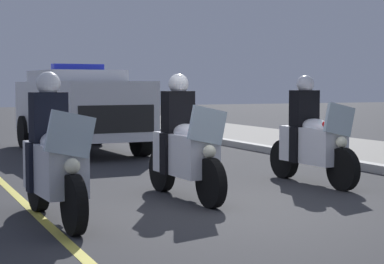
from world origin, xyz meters
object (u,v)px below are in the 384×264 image
at_px(police_suv, 79,106).
at_px(police_motorcycle_trailing, 311,140).
at_px(police_motorcycle_lead_right, 184,148).
at_px(police_motorcycle_lead_left, 54,161).

bearing_deg(police_suv, police_motorcycle_trailing, 17.78).
bearing_deg(police_suv, police_motorcycle_lead_right, -2.59).
distance_m(police_motorcycle_lead_right, police_motorcycle_trailing, 2.41).
xyz_separation_m(police_motorcycle_lead_right, police_motorcycle_trailing, (-0.43, 2.37, 0.00)).
height_order(police_motorcycle_lead_left, police_motorcycle_lead_right, same).
distance_m(police_motorcycle_lead_left, police_suv, 7.98).
bearing_deg(police_suv, police_motorcycle_lead_left, -16.57).
height_order(police_motorcycle_lead_left, police_motorcycle_trailing, same).
bearing_deg(police_motorcycle_lead_left, police_motorcycle_lead_right, 111.78).
relative_size(police_motorcycle_lead_left, police_suv, 0.43).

